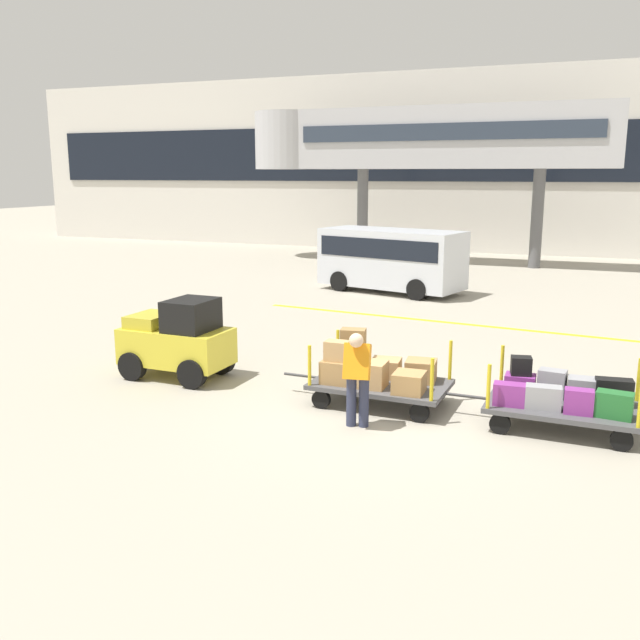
% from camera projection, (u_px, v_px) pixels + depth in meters
% --- Properties ---
extents(ground_plane, '(120.00, 120.00, 0.00)m').
position_uv_depth(ground_plane, '(383.00, 413.00, 11.61)').
color(ground_plane, '#A8A08E').
extents(apron_lead_line, '(17.67, 2.20, 0.01)m').
position_uv_depth(apron_lead_line, '(580.00, 336.00, 17.14)').
color(apron_lead_line, yellow).
rests_on(apron_lead_line, ground_plane).
extents(terminal_building, '(57.48, 2.51, 8.99)m').
position_uv_depth(terminal_building, '(529.00, 162.00, 34.40)').
color(terminal_building, silver).
rests_on(terminal_building, ground_plane).
extents(jet_bridge, '(16.09, 3.00, 6.74)m').
position_uv_depth(jet_bridge, '(411.00, 140.00, 30.36)').
color(jet_bridge, '#B7B7BC').
rests_on(jet_bridge, ground_plane).
extents(baggage_tug, '(2.14, 1.30, 1.58)m').
position_uv_depth(baggage_tug, '(178.00, 340.00, 13.51)').
color(baggage_tug, gold).
rests_on(baggage_tug, ground_plane).
extents(baggage_cart_lead, '(3.03, 1.49, 1.22)m').
position_uv_depth(baggage_cart_lead, '(376.00, 373.00, 11.99)').
color(baggage_cart_lead, '#4C4C4F').
rests_on(baggage_cart_lead, ground_plane).
extents(baggage_cart_middle, '(3.03, 1.49, 1.10)m').
position_uv_depth(baggage_cart_middle, '(563.00, 398.00, 10.82)').
color(baggage_cart_middle, '#4C4C4F').
rests_on(baggage_cart_middle, ground_plane).
extents(baggage_handler, '(0.46, 0.48, 1.56)m').
position_uv_depth(baggage_handler, '(357.00, 375.00, 10.78)').
color(baggage_handler, '#2D334C').
rests_on(baggage_handler, ground_plane).
extents(shuttle_van, '(5.13, 3.09, 2.10)m').
position_uv_depth(shuttle_van, '(391.00, 256.00, 23.28)').
color(shuttle_van, silver).
rests_on(shuttle_van, ground_plane).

